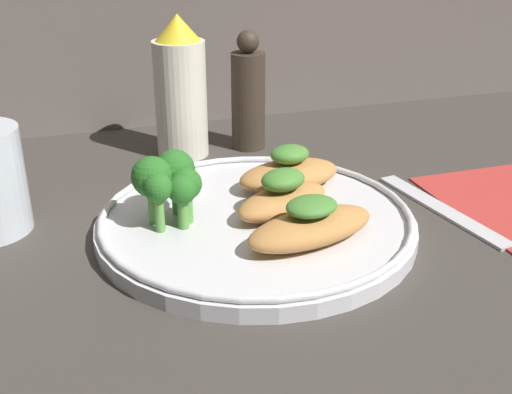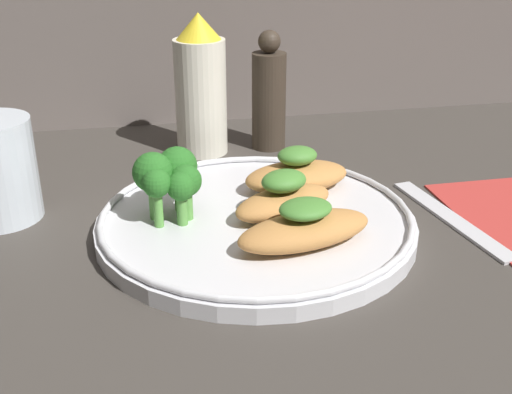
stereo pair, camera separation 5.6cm
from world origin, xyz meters
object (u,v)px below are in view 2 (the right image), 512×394
Objects in this scene: plate at (256,221)px; broccoli_bunch at (170,177)px; pepper_grinder at (269,96)px; sauce_bottle at (201,88)px.

plate is 8.66cm from broccoli_bunch.
pepper_grinder is (13.23, 19.80, 1.01)cm from broccoli_bunch.
sauce_bottle reaches higher than broccoli_bunch.
pepper_grinder is (8.02, 0.00, -1.42)cm from sauce_bottle.
broccoli_bunch is at bearing 168.30° from plate.
sauce_bottle is at bearing 180.00° from pepper_grinder.
sauce_bottle reaches higher than pepper_grinder.
plate is 4.40× the size of broccoli_bunch.
broccoli_bunch is at bearing -104.75° from sauce_bottle.
pepper_grinder reaches higher than broccoli_bunch.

